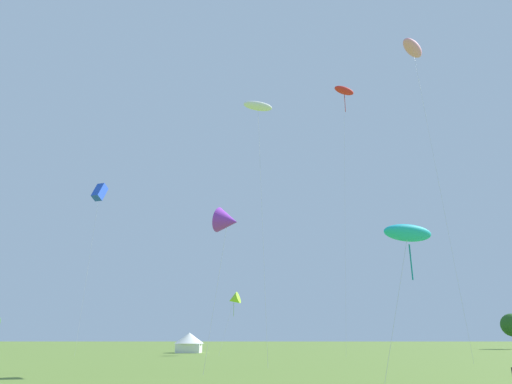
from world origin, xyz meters
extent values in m
ellipsoid|color=white|center=(0.18, 31.58, 21.89)|extent=(2.93, 1.95, 0.91)
cylinder|color=#B2B2B7|center=(0.52, 30.45, 10.95)|extent=(0.70, 2.27, 21.89)
ellipsoid|color=red|center=(12.12, 50.42, 34.61)|extent=(3.57, 2.89, 1.12)
cylinder|color=maroon|center=(12.12, 50.42, 32.64)|extent=(0.08, 0.08, 2.64)
cylinder|color=#B2B2B7|center=(10.98, 49.31, 17.30)|extent=(2.29, 2.25, 34.61)
cone|color=purple|center=(-1.87, 24.96, 9.56)|extent=(2.24, 2.21, 1.96)
cylinder|color=#B2B2B7|center=(-2.44, 24.19, 4.78)|extent=(1.16, 1.55, 9.57)
ellipsoid|color=#1EB7CC|center=(8.51, 19.95, 7.59)|extent=(3.58, 2.67, 1.20)
cylinder|color=teal|center=(8.51, 19.95, 5.98)|extent=(0.08, 0.08, 1.94)
cylinder|color=#B2B2B7|center=(7.34, 19.22, 3.79)|extent=(2.37, 1.48, 7.59)
cube|color=blue|center=(-19.69, 48.77, 19.32)|extent=(1.62, 2.15, 2.36)
cylinder|color=#B2B2B7|center=(-19.86, 48.22, 9.66)|extent=(0.37, 1.12, 19.32)
ellipsoid|color=pink|center=(16.66, 36.34, 31.37)|extent=(3.81, 4.00, 1.46)
cylinder|color=#B2B2B7|center=(17.15, 35.37, 15.69)|extent=(0.99, 1.95, 31.38)
cone|color=#99DB2D|center=(-2.89, 52.74, 6.53)|extent=(1.98, 1.84, 1.83)
cylinder|color=olive|center=(-2.89, 52.74, 5.30)|extent=(0.05, 0.05, 1.66)
cylinder|color=#B2B2B7|center=(-3.67, 51.70, 3.26)|extent=(1.57, 2.10, 6.53)
cube|color=white|center=(-9.28, 59.74, 0.60)|extent=(3.22, 3.22, 1.21)
cone|color=white|center=(-9.28, 59.74, 1.91)|extent=(4.02, 4.02, 1.41)
camera|label=1|loc=(0.23, -4.44, 2.13)|focal=31.45mm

